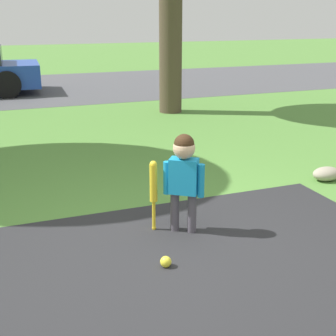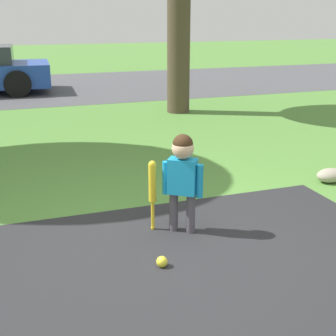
% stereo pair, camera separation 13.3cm
% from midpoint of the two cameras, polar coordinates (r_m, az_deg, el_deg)
% --- Properties ---
extents(ground_plane, '(60.00, 60.00, 0.00)m').
position_cam_midpoint_polar(ground_plane, '(4.08, -1.88, -10.22)').
color(ground_plane, '#518438').
extents(street_strip, '(40.00, 6.00, 0.01)m').
position_cam_midpoint_polar(street_strip, '(13.60, -16.05, 9.34)').
color(street_strip, '#4C4C51').
rests_on(street_strip, ground).
extents(child, '(0.32, 0.26, 0.94)m').
position_cam_midpoint_polar(child, '(4.21, 1.04, -0.20)').
color(child, '#4C4751').
rests_on(child, ground).
extents(baseball_bat, '(0.07, 0.07, 0.68)m').
position_cam_midpoint_polar(baseball_bat, '(4.30, -2.66, -2.19)').
color(baseball_bat, yellow).
rests_on(baseball_bat, ground).
extents(sports_ball, '(0.09, 0.09, 0.09)m').
position_cam_midpoint_polar(sports_ball, '(3.84, -1.28, -11.36)').
color(sports_ball, yellow).
rests_on(sports_ball, ground).
extents(edging_rock, '(0.36, 0.25, 0.17)m').
position_cam_midpoint_polar(edging_rock, '(6.02, 18.17, -0.67)').
color(edging_rock, '#9E937F').
rests_on(edging_rock, ground).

